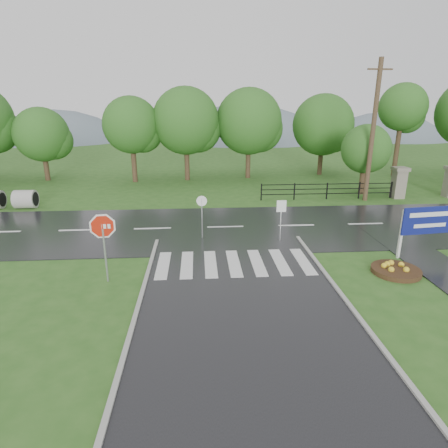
{
  "coord_description": "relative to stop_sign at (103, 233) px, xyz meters",
  "views": [
    {
      "loc": [
        -1.46,
        -9.63,
        6.54
      ],
      "look_at": [
        -0.36,
        6.0,
        1.5
      ],
      "focal_mm": 30.0,
      "sensor_mm": 36.0,
      "label": 1
    }
  ],
  "objects": [
    {
      "name": "pillar_west",
      "position": [
        18.01,
        12.25,
        -0.82
      ],
      "size": [
        1.0,
        1.0,
        2.24
      ],
      "color": "gray",
      "rests_on": "ground"
    },
    {
      "name": "ground",
      "position": [
        5.01,
        -3.75,
        -1.99
      ],
      "size": [
        120.0,
        120.0,
        0.0
      ],
      "primitive_type": "plane",
      "color": "#2E5D1F",
      "rests_on": "ground"
    },
    {
      "name": "main_road",
      "position": [
        5.01,
        6.25,
        -1.99
      ],
      "size": [
        90.0,
        8.0,
        0.04
      ],
      "primitive_type": "cube",
      "color": "black",
      "rests_on": "ground"
    },
    {
      "name": "treeline",
      "position": [
        6.01,
        20.25,
        -1.99
      ],
      "size": [
        83.2,
        5.2,
        10.0
      ],
      "color": "#265D1C",
      "rests_on": "ground"
    },
    {
      "name": "flower_bed",
      "position": [
        11.48,
        -0.06,
        -1.85
      ],
      "size": [
        1.93,
        1.93,
        0.39
      ],
      "color": "#332111",
      "rests_on": "ground"
    },
    {
      "name": "crosswalk",
      "position": [
        5.01,
        1.25,
        -1.93
      ],
      "size": [
        6.5,
        2.8,
        0.02
      ],
      "color": "silver",
      "rests_on": "ground"
    },
    {
      "name": "entrance_tree_left",
      "position": [
        15.97,
        13.75,
        1.36
      ],
      "size": [
        3.59,
        3.59,
        5.18
      ],
      "color": "#3D2B1C",
      "rests_on": "ground"
    },
    {
      "name": "fence_west",
      "position": [
        12.76,
        12.25,
        -1.27
      ],
      "size": [
        9.58,
        0.08,
        1.2
      ],
      "color": "black",
      "rests_on": "ground"
    },
    {
      "name": "hills",
      "position": [
        8.5,
        61.25,
        -17.53
      ],
      "size": [
        102.0,
        48.0,
        48.0
      ],
      "color": "slate",
      "rests_on": "ground"
    },
    {
      "name": "utility_pole_east",
      "position": [
        15.4,
        11.75,
        2.78
      ],
      "size": [
        1.67,
        0.31,
        9.4
      ],
      "color": "#473523",
      "rests_on": "ground"
    },
    {
      "name": "walkway",
      "position": [
        13.51,
        0.25,
        -1.99
      ],
      "size": [
        2.2,
        11.0,
        0.04
      ],
      "primitive_type": "cube",
      "color": "#27272A",
      "rests_on": "ground"
    },
    {
      "name": "reg_sign_small",
      "position": [
        7.55,
        3.84,
        -0.49
      ],
      "size": [
        0.47,
        0.05,
        2.12
      ],
      "color": "#939399",
      "rests_on": "ground"
    },
    {
      "name": "stop_sign",
      "position": [
        0.0,
        0.0,
        0.0
      ],
      "size": [
        1.27,
        0.24,
        2.88
      ],
      "color": "#939399",
      "rests_on": "ground"
    },
    {
      "name": "estate_billboard",
      "position": [
        13.59,
        1.45,
        -0.39
      ],
      "size": [
        2.66,
        0.37,
        2.34
      ],
      "color": "silver",
      "rests_on": "ground"
    },
    {
      "name": "curb_right",
      "position": [
        8.56,
        -7.75,
        -1.99
      ],
      "size": [
        0.15,
        24.0,
        0.12
      ],
      "primitive_type": "cube",
      "color": "#A3A39B",
      "rests_on": "ground"
    },
    {
      "name": "reg_sign_round",
      "position": [
        3.71,
        4.54,
        -0.57
      ],
      "size": [
        0.52,
        0.09,
        2.25
      ],
      "color": "#939399",
      "rests_on": "ground"
    }
  ]
}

